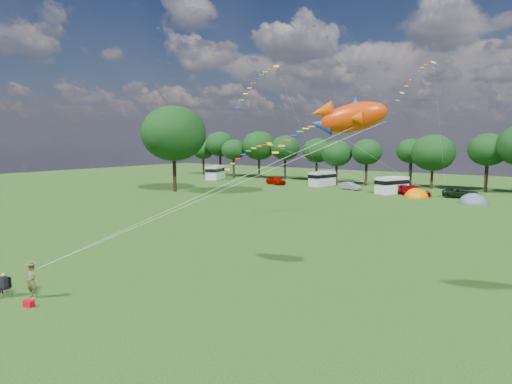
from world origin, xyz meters
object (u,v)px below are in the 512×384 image
Objects in this scene: camp_chair at (5,282)px; big_tree at (174,133)px; car_a at (276,180)px; tent_orange at (416,197)px; campervan_b at (322,178)px; tent_greyblue at (473,204)px; kite_flyer at (32,281)px; car_c at (415,191)px; fish_kite at (347,118)px; car_d at (462,193)px; car_b at (350,186)px; campervan_c at (392,185)px; campervan_a at (216,172)px.

big_tree is at bearing 117.90° from camp_chair.
tent_orange is (25.72, -3.36, -0.73)m from car_a.
camp_chair is (11.26, -57.77, -0.61)m from campervan_b.
kite_flyer is (-12.65, -49.07, 0.85)m from tent_greyblue.
fish_kite reaches higher than car_c.
car_a is 31.02m from car_d.
car_a is 58.18m from kite_flyer.
fish_kite is (0.26, -40.00, 9.03)m from tent_greyblue.
car_d is 45.83m from fish_kite.
car_b is 11.93m from tent_orange.
campervan_c is (7.19, -1.03, 0.74)m from car_b.
campervan_a is 41.95m from tent_orange.
car_a is at bearing 120.02° from campervan_b.
big_tree is 46.29m from kite_flyer.
car_b is at bearing 163.70° from tent_orange.
campervan_c reaches higher than car_d.
tent_orange is (17.71, -6.01, -1.33)m from campervan_b.
car_c is at bearing -83.45° from car_b.
kite_flyer is (20.59, -54.41, 0.12)m from car_a.
car_d is at bearing 70.35° from camp_chair.
big_tree is 2.38× the size of campervan_c.
tent_greyblue reaches higher than camp_chair.
campervan_b reaches higher than tent_orange.
car_d reaches higher than camp_chair.
car_c is 53.71m from camp_chair.
campervan_c is (21.48, -1.05, 0.60)m from car_a.
car_d is 23.22m from campervan_b.
car_c is at bearing -115.06° from campervan_a.
campervan_a is at bearing 81.46° from car_d.
campervan_c is at bearing 78.34° from kite_flyer.
car_a is at bearing 170.86° from tent_greyblue.
fish_kite is (12.92, 9.07, 8.18)m from kite_flyer.
fish_kite reaches higher than campervan_b.
campervan_a reaches higher than kite_flyer.
campervan_c reaches higher than car_c.
campervan_c is at bearing 30.99° from big_tree.
tent_orange is 0.91× the size of fish_kite.
kite_flyer is at bearing 163.08° from car_d.
campervan_c is 1.43× the size of tent_greyblue.
camp_chair is 19.17m from fish_kite.
car_d is at bearing -112.78° from campervan_a.
campervan_c reaches higher than kite_flyer.
car_c is at bearing 74.49° from kite_flyer.
campervan_a is at bearing 114.19° from camp_chair.
car_a reaches higher than car_d.
campervan_a is 37.47m from campervan_c.
tent_orange is 2.90× the size of camp_chair.
campervan_c is at bearing 151.37° from tent_orange.
tent_greyblue is at bearing -95.83° from campervan_b.
kite_flyer is 1.51m from camp_chair.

